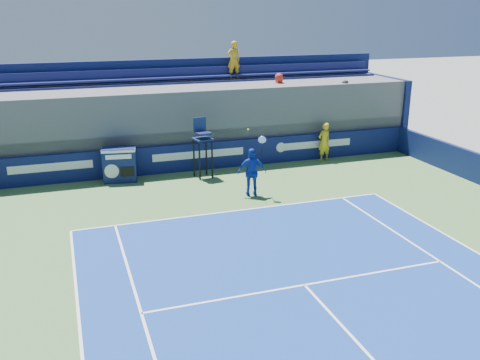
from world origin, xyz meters
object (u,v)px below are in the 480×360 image
object	(u,v)px
umpire_chair	(202,141)
tennis_player	(252,172)
ball_person	(324,142)
match_clock	(119,164)

from	to	relation	value
umpire_chair	tennis_player	xyz separation A→B (m)	(1.14, -2.82, -0.60)
ball_person	tennis_player	xyz separation A→B (m)	(-4.75, -3.50, 0.03)
ball_person	umpire_chair	size ratio (longest dim) A/B	0.71
ball_person	match_clock	xyz separation A→B (m)	(-9.20, -0.16, -0.15)
ball_person	tennis_player	distance (m)	5.90
ball_person	umpire_chair	bearing A→B (deg)	-5.88
match_clock	ball_person	bearing A→B (deg)	0.98
ball_person	umpire_chair	world-z (taller)	umpire_chair
umpire_chair	tennis_player	world-z (taller)	tennis_player
ball_person	umpire_chair	distance (m)	5.97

